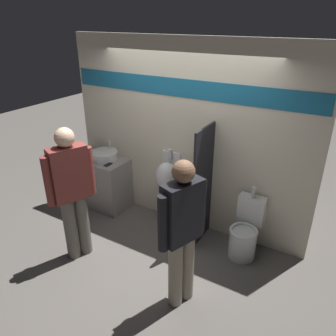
{
  "coord_description": "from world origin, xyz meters",
  "views": [
    {
      "loc": [
        2.05,
        -3.26,
        2.92
      ],
      "look_at": [
        0.0,
        0.17,
        1.05
      ],
      "focal_mm": 35.0,
      "sensor_mm": 36.0,
      "label": 1
    }
  ],
  "objects_px": {
    "cell_phone": "(108,165)",
    "toilet": "(245,233)",
    "sink_basin": "(104,155)",
    "person_in_vest": "(72,190)",
    "urinal_near_counter": "(167,176)",
    "person_with_lanyard": "(182,230)"
  },
  "relations": [
    {
      "from": "sink_basin",
      "to": "cell_phone",
      "type": "bearing_deg",
      "value": -36.71
    },
    {
      "from": "person_in_vest",
      "to": "person_with_lanyard",
      "type": "xyz_separation_m",
      "value": [
        1.54,
        0.01,
        -0.03
      ]
    },
    {
      "from": "urinal_near_counter",
      "to": "person_in_vest",
      "type": "bearing_deg",
      "value": -115.35
    },
    {
      "from": "sink_basin",
      "to": "toilet",
      "type": "height_order",
      "value": "sink_basin"
    },
    {
      "from": "cell_phone",
      "to": "toilet",
      "type": "bearing_deg",
      "value": 2.44
    },
    {
      "from": "sink_basin",
      "to": "toilet",
      "type": "distance_m",
      "value": 2.48
    },
    {
      "from": "sink_basin",
      "to": "urinal_near_counter",
      "type": "xyz_separation_m",
      "value": [
        1.13,
        0.06,
        -0.12
      ]
    },
    {
      "from": "urinal_near_counter",
      "to": "toilet",
      "type": "distance_m",
      "value": 1.36
    },
    {
      "from": "sink_basin",
      "to": "person_with_lanyard",
      "type": "xyz_separation_m",
      "value": [
        2.07,
        -1.19,
        0.05
      ]
    },
    {
      "from": "urinal_near_counter",
      "to": "person_with_lanyard",
      "type": "height_order",
      "value": "person_with_lanyard"
    },
    {
      "from": "urinal_near_counter",
      "to": "person_with_lanyard",
      "type": "distance_m",
      "value": 1.58
    },
    {
      "from": "sink_basin",
      "to": "toilet",
      "type": "bearing_deg",
      "value": -1.59
    },
    {
      "from": "urinal_near_counter",
      "to": "person_in_vest",
      "type": "relative_size",
      "value": 0.66
    },
    {
      "from": "urinal_near_counter",
      "to": "cell_phone",
      "type": "bearing_deg",
      "value": -166.33
    },
    {
      "from": "toilet",
      "to": "person_in_vest",
      "type": "relative_size",
      "value": 0.52
    },
    {
      "from": "cell_phone",
      "to": "toilet",
      "type": "relative_size",
      "value": 0.15
    },
    {
      "from": "sink_basin",
      "to": "urinal_near_counter",
      "type": "relative_size",
      "value": 0.38
    },
    {
      "from": "cell_phone",
      "to": "person_in_vest",
      "type": "distance_m",
      "value": 1.1
    },
    {
      "from": "person_in_vest",
      "to": "toilet",
      "type": "bearing_deg",
      "value": -35.95
    },
    {
      "from": "cell_phone",
      "to": "person_in_vest",
      "type": "height_order",
      "value": "person_in_vest"
    },
    {
      "from": "toilet",
      "to": "sink_basin",
      "type": "bearing_deg",
      "value": 178.41
    },
    {
      "from": "urinal_near_counter",
      "to": "toilet",
      "type": "height_order",
      "value": "urinal_near_counter"
    }
  ]
}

